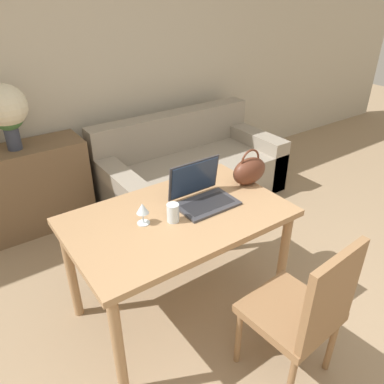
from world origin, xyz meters
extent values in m
cube|color=#BCB29E|center=(0.00, 2.66, 1.35)|extent=(10.00, 0.06, 2.70)
cube|color=#A87F56|center=(-0.08, 0.81, 0.75)|extent=(1.32, 0.82, 0.04)
cylinder|color=#A87F56|center=(-0.68, 0.46, 0.37)|extent=(0.06, 0.06, 0.73)
cylinder|color=#A87F56|center=(0.52, 0.46, 0.37)|extent=(0.06, 0.06, 0.73)
cylinder|color=#A87F56|center=(-0.68, 1.16, 0.37)|extent=(0.06, 0.06, 0.73)
cylinder|color=#A87F56|center=(0.52, 1.16, 0.37)|extent=(0.06, 0.06, 0.73)
cube|color=olive|center=(0.16, 0.08, 0.43)|extent=(0.47, 0.47, 0.05)
cube|color=olive|center=(0.17, -0.12, 0.70)|extent=(0.42, 0.07, 0.49)
cylinder|color=olive|center=(-0.04, 0.25, 0.20)|extent=(0.04, 0.04, 0.41)
cylinder|color=olive|center=(0.33, 0.28, 0.20)|extent=(0.04, 0.04, 0.41)
cylinder|color=olive|center=(-0.01, -0.12, 0.20)|extent=(0.04, 0.04, 0.41)
cylinder|color=olive|center=(0.36, -0.09, 0.20)|extent=(0.04, 0.04, 0.41)
cube|color=gray|center=(0.87, 2.01, 0.21)|extent=(1.84, 0.92, 0.42)
cube|color=gray|center=(0.87, 2.37, 0.62)|extent=(1.84, 0.20, 0.40)
cube|color=gray|center=(0.05, 2.01, 0.28)|extent=(0.20, 0.92, 0.56)
cube|color=gray|center=(1.69, 2.01, 0.28)|extent=(0.20, 0.92, 0.56)
cube|color=brown|center=(-0.60, 2.40, 0.39)|extent=(0.99, 0.40, 0.79)
cube|color=#38383D|center=(0.12, 0.79, 0.78)|extent=(0.37, 0.24, 0.02)
cube|color=black|center=(0.12, 0.78, 0.79)|extent=(0.32, 0.16, 0.00)
cube|color=#38383D|center=(0.12, 0.93, 0.90)|extent=(0.37, 0.04, 0.24)
cube|color=#23334C|center=(0.12, 0.92, 0.91)|extent=(0.34, 0.04, 0.22)
cylinder|color=silver|center=(-0.14, 0.76, 0.83)|extent=(0.07, 0.07, 0.11)
cylinder|color=silver|center=(-0.30, 0.84, 0.77)|extent=(0.07, 0.07, 0.01)
cylinder|color=silver|center=(-0.30, 0.84, 0.81)|extent=(0.01, 0.01, 0.07)
cone|color=silver|center=(-0.30, 0.84, 0.87)|extent=(0.07, 0.07, 0.06)
ellipsoid|color=#592D1E|center=(0.54, 0.86, 0.86)|extent=(0.27, 0.14, 0.19)
torus|color=#592D1E|center=(0.54, 0.86, 0.94)|extent=(0.16, 0.01, 0.16)
cylinder|color=#333847|center=(-0.65, 2.38, 0.90)|extent=(0.12, 0.12, 0.23)
sphere|color=#3D6B38|center=(-0.65, 2.38, 1.08)|extent=(0.26, 0.26, 0.26)
sphere|color=beige|center=(-0.65, 2.38, 1.15)|extent=(0.34, 0.34, 0.34)
camera|label=1|loc=(-1.10, -0.79, 2.00)|focal=35.00mm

